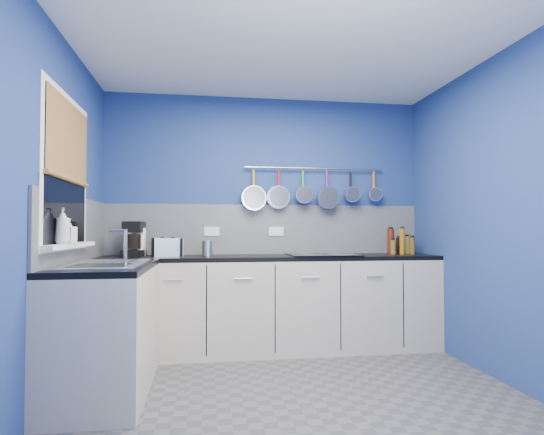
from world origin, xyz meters
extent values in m
cube|color=#47474C|center=(0.00, 0.00, -0.01)|extent=(3.20, 3.00, 0.02)
cube|color=white|center=(0.00, 0.00, 2.51)|extent=(3.20, 3.00, 0.02)
cube|color=navy|center=(0.00, 1.51, 1.25)|extent=(3.20, 0.02, 2.50)
cube|color=navy|center=(0.00, -1.51, 1.25)|extent=(3.20, 0.02, 2.50)
cube|color=navy|center=(-1.61, 0.00, 1.25)|extent=(0.02, 3.00, 2.50)
cube|color=navy|center=(1.61, 0.00, 1.25)|extent=(0.02, 3.00, 2.50)
cube|color=gray|center=(0.00, 1.49, 1.15)|extent=(3.20, 0.02, 0.50)
cube|color=gray|center=(-1.59, 0.60, 1.15)|extent=(0.02, 1.80, 0.50)
cube|color=#B8AFA1|center=(0.00, 1.20, 0.43)|extent=(3.20, 0.60, 0.86)
cube|color=black|center=(0.00, 1.20, 0.88)|extent=(3.20, 0.60, 0.04)
cube|color=#B8AFA1|center=(-1.30, 0.30, 0.43)|extent=(0.60, 1.20, 0.86)
cube|color=black|center=(-1.30, 0.30, 0.88)|extent=(0.60, 1.20, 0.04)
cube|color=white|center=(-1.58, 0.30, 1.55)|extent=(0.01, 1.00, 1.10)
cube|color=black|center=(-1.57, 0.30, 1.55)|extent=(0.01, 0.90, 1.00)
cube|color=#A27E39|center=(-1.56, 0.30, 1.77)|extent=(0.01, 0.90, 0.55)
cube|color=white|center=(-1.55, 0.30, 1.04)|extent=(0.10, 0.98, 0.03)
cube|color=silver|center=(-1.30, 0.30, 0.90)|extent=(0.50, 0.95, 0.01)
cube|color=white|center=(-0.55, 1.48, 1.13)|extent=(0.15, 0.01, 0.09)
cube|color=white|center=(0.10, 1.48, 1.13)|extent=(0.15, 0.01, 0.09)
cylinder|color=silver|center=(0.50, 1.45, 1.78)|extent=(1.45, 0.02, 0.02)
imported|color=white|center=(-1.53, 0.08, 1.17)|extent=(0.12, 0.12, 0.24)
imported|color=white|center=(-1.53, 0.22, 1.14)|extent=(0.10, 0.10, 0.17)
cylinder|color=white|center=(-1.22, 1.28, 1.03)|extent=(0.14, 0.14, 0.26)
cube|color=silver|center=(-0.96, 1.25, 0.98)|extent=(0.29, 0.21, 0.17)
cylinder|color=silver|center=(-0.59, 1.23, 0.97)|extent=(0.11, 0.11, 0.14)
cube|color=black|center=(0.50, 1.18, 0.91)|extent=(0.65, 0.57, 0.01)
cylinder|color=olive|center=(1.44, 1.32, 0.99)|extent=(0.06, 0.06, 0.18)
cylinder|color=black|center=(1.37, 1.33, 0.98)|extent=(0.07, 0.07, 0.16)
cylinder|color=#4C190C|center=(1.26, 1.32, 1.03)|extent=(0.07, 0.07, 0.26)
cylinder|color=brown|center=(1.45, 1.22, 0.98)|extent=(0.05, 0.05, 0.17)
cylinder|color=#8C5914|center=(1.35, 1.24, 1.03)|extent=(0.05, 0.05, 0.26)
cylinder|color=brown|center=(1.25, 1.24, 0.97)|extent=(0.05, 0.05, 0.14)
camera|label=1|loc=(-0.60, -2.95, 1.14)|focal=29.03mm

